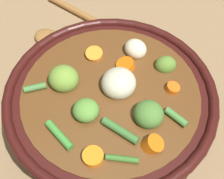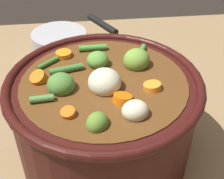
{
  "view_description": "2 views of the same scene",
  "coord_description": "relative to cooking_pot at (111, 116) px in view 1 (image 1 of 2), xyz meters",
  "views": [
    {
      "loc": [
        0.17,
        0.2,
        0.53
      ],
      "look_at": [
        -0.01,
        -0.01,
        0.14
      ],
      "focal_mm": 50.36,
      "sensor_mm": 36.0,
      "label": 1
    },
    {
      "loc": [
        -0.39,
        0.03,
        0.43
      ],
      "look_at": [
        0.01,
        -0.01,
        0.13
      ],
      "focal_mm": 49.03,
      "sensor_mm": 36.0,
      "label": 2
    }
  ],
  "objects": [
    {
      "name": "ground_plane",
      "position": [
        0.0,
        -0.0,
        -0.08
      ],
      "size": [
        1.1,
        1.1,
        0.0
      ],
      "primitive_type": "plane",
      "color": "#8C704C"
    },
    {
      "name": "cooking_pot",
      "position": [
        0.0,
        0.0,
        0.0
      ],
      "size": [
        0.31,
        0.31,
        0.18
      ],
      "color": "#38110F",
      "rests_on": "ground_plane"
    },
    {
      "name": "wooden_spoon",
      "position": [
        -0.1,
        -0.3,
        -0.07
      ],
      "size": [
        0.16,
        0.18,
        0.02
      ],
      "color": "#996631",
      "rests_on": "ground_plane"
    }
  ]
}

